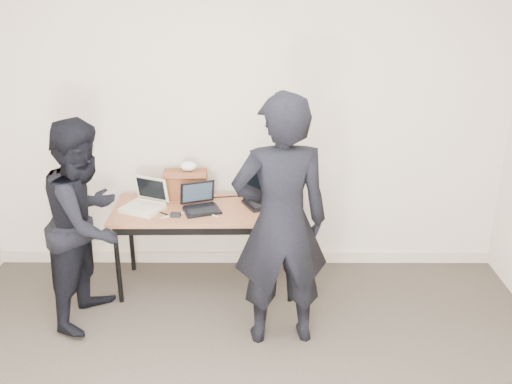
{
  "coord_description": "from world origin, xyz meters",
  "views": [
    {
      "loc": [
        0.11,
        -2.44,
        2.56
      ],
      "look_at": [
        0.1,
        1.6,
        0.95
      ],
      "focal_mm": 40.0,
      "sensor_mm": 36.0,
      "label": 1
    }
  ],
  "objects_px": {
    "desk": "(205,215)",
    "equipment_box": "(282,192)",
    "leather_satchel": "(186,184)",
    "person_observer": "(87,222)",
    "laptop_right": "(263,195)",
    "laptop_center": "(200,204)",
    "person_typist": "(281,223)",
    "laptop_beige": "(145,203)"
  },
  "relations": [
    {
      "from": "desk",
      "to": "leather_satchel",
      "type": "relative_size",
      "value": 4.13
    },
    {
      "from": "desk",
      "to": "equipment_box",
      "type": "height_order",
      "value": "equipment_box"
    },
    {
      "from": "equipment_box",
      "to": "person_typist",
      "type": "relative_size",
      "value": 0.12
    },
    {
      "from": "leather_satchel",
      "to": "equipment_box",
      "type": "distance_m",
      "value": 0.81
    },
    {
      "from": "equipment_box",
      "to": "person_typist",
      "type": "xyz_separation_m",
      "value": [
        -0.04,
        -0.91,
        0.13
      ]
    },
    {
      "from": "desk",
      "to": "person_typist",
      "type": "distance_m",
      "value": 0.97
    },
    {
      "from": "laptop_beige",
      "to": "laptop_center",
      "type": "height_order",
      "value": "laptop_beige"
    },
    {
      "from": "desk",
      "to": "laptop_right",
      "type": "distance_m",
      "value": 0.51
    },
    {
      "from": "laptop_center",
      "to": "laptop_right",
      "type": "height_order",
      "value": "laptop_right"
    },
    {
      "from": "leather_satchel",
      "to": "person_typist",
      "type": "bearing_deg",
      "value": -52.69
    },
    {
      "from": "equipment_box",
      "to": "person_observer",
      "type": "relative_size",
      "value": 0.14
    },
    {
      "from": "equipment_box",
      "to": "leather_satchel",
      "type": "bearing_deg",
      "value": 177.48
    },
    {
      "from": "laptop_center",
      "to": "laptop_right",
      "type": "distance_m",
      "value": 0.53
    },
    {
      "from": "leather_satchel",
      "to": "laptop_beige",
      "type": "bearing_deg",
      "value": -143.73
    },
    {
      "from": "leather_satchel",
      "to": "person_observer",
      "type": "relative_size",
      "value": 0.23
    },
    {
      "from": "desk",
      "to": "laptop_right",
      "type": "relative_size",
      "value": 3.37
    },
    {
      "from": "laptop_beige",
      "to": "person_observer",
      "type": "distance_m",
      "value": 0.55
    },
    {
      "from": "laptop_beige",
      "to": "equipment_box",
      "type": "relative_size",
      "value": 1.74
    },
    {
      "from": "laptop_beige",
      "to": "laptop_right",
      "type": "distance_m",
      "value": 0.97
    },
    {
      "from": "laptop_beige",
      "to": "person_observer",
      "type": "relative_size",
      "value": 0.25
    },
    {
      "from": "laptop_center",
      "to": "desk",
      "type": "bearing_deg",
      "value": 10.54
    },
    {
      "from": "leather_satchel",
      "to": "person_observer",
      "type": "bearing_deg",
      "value": -136.34
    },
    {
      "from": "laptop_center",
      "to": "person_observer",
      "type": "relative_size",
      "value": 0.23
    },
    {
      "from": "laptop_right",
      "to": "leather_satchel",
      "type": "relative_size",
      "value": 1.23
    },
    {
      "from": "laptop_right",
      "to": "leather_satchel",
      "type": "height_order",
      "value": "leather_satchel"
    },
    {
      "from": "laptop_beige",
      "to": "laptop_right",
      "type": "height_order",
      "value": "laptop_right"
    },
    {
      "from": "laptop_beige",
      "to": "desk",
      "type": "bearing_deg",
      "value": 25.56
    },
    {
      "from": "person_typist",
      "to": "desk",
      "type": "bearing_deg",
      "value": -57.85
    },
    {
      "from": "laptop_right",
      "to": "desk",
      "type": "bearing_deg",
      "value": 171.73
    },
    {
      "from": "person_observer",
      "to": "person_typist",
      "type": "bearing_deg",
      "value": -89.05
    },
    {
      "from": "desk",
      "to": "laptop_right",
      "type": "bearing_deg",
      "value": 15.67
    },
    {
      "from": "laptop_right",
      "to": "equipment_box",
      "type": "height_order",
      "value": "laptop_right"
    },
    {
      "from": "leather_satchel",
      "to": "laptop_center",
      "type": "bearing_deg",
      "value": -61.74
    },
    {
      "from": "laptop_right",
      "to": "equipment_box",
      "type": "xyz_separation_m",
      "value": [
        0.16,
        0.05,
        0.01
      ]
    },
    {
      "from": "laptop_right",
      "to": "equipment_box",
      "type": "relative_size",
      "value": 1.98
    },
    {
      "from": "laptop_right",
      "to": "leather_satchel",
      "type": "distance_m",
      "value": 0.66
    },
    {
      "from": "desk",
      "to": "equipment_box",
      "type": "distance_m",
      "value": 0.67
    },
    {
      "from": "laptop_center",
      "to": "person_typist",
      "type": "xyz_separation_m",
      "value": [
        0.62,
        -0.7,
        0.15
      ]
    },
    {
      "from": "laptop_center",
      "to": "person_observer",
      "type": "height_order",
      "value": "person_observer"
    },
    {
      "from": "laptop_right",
      "to": "person_typist",
      "type": "xyz_separation_m",
      "value": [
        0.11,
        -0.86,
        0.14
      ]
    },
    {
      "from": "person_typist",
      "to": "person_observer",
      "type": "xyz_separation_m",
      "value": [
        -1.42,
        0.29,
        -0.13
      ]
    },
    {
      "from": "equipment_box",
      "to": "person_typist",
      "type": "distance_m",
      "value": 0.92
    }
  ]
}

